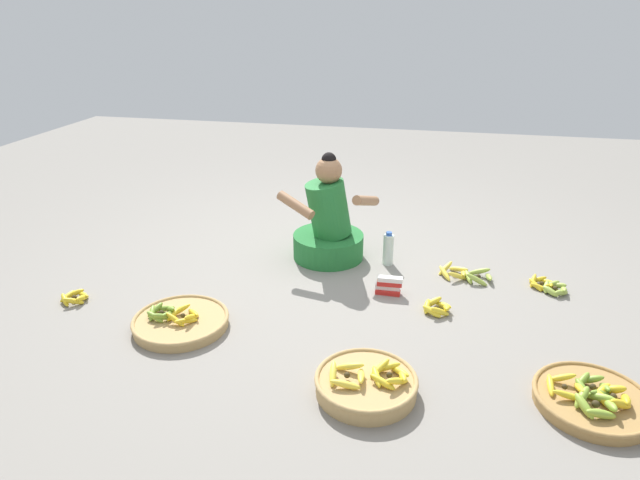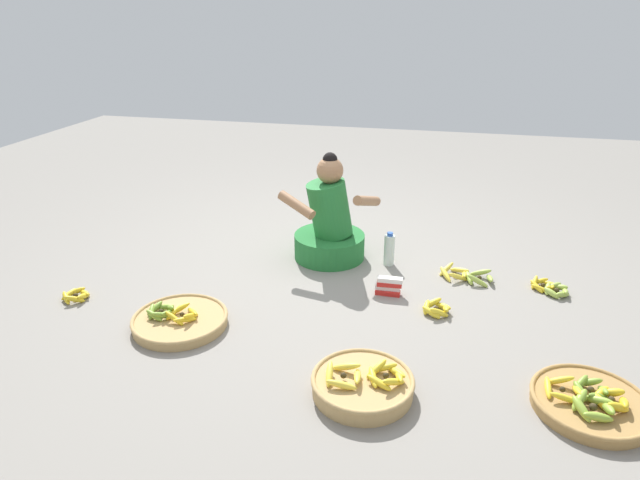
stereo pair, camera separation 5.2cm
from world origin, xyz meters
name	(u,v)px [view 1 (the left image)]	position (x,y,z in m)	size (l,w,h in m)	color
ground_plane	(326,275)	(0.00, 0.00, 0.00)	(10.00, 10.00, 0.00)	gray
vendor_woman_front	(329,225)	(-0.04, 0.30, 0.25)	(0.70, 0.55, 0.80)	#237233
banana_basket_back_left	(180,321)	(-0.70, -0.83, 0.04)	(0.56, 0.56, 0.13)	tan
banana_basket_near_vendor	(593,399)	(1.49, -1.07, 0.04)	(0.54, 0.54, 0.13)	#A87F47
banana_basket_near_bicycle	(366,383)	(0.44, -1.19, 0.05)	(0.50, 0.50, 0.15)	tan
loose_bananas_front_left	(437,307)	(0.76, -0.35, 0.03)	(0.20, 0.20, 0.09)	yellow
loose_bananas_mid_right	(74,297)	(-1.49, -0.69, 0.03)	(0.19, 0.20, 0.08)	gold
loose_bananas_back_right	(549,286)	(1.48, 0.10, 0.03)	(0.26, 0.26, 0.08)	#9EB747
loose_bananas_back_center	(466,274)	(0.95, 0.16, 0.03)	(0.37, 0.24, 0.09)	yellow
water_bottle	(388,249)	(0.40, 0.27, 0.12)	(0.08, 0.08, 0.25)	silver
packet_carton_stack	(389,285)	(0.45, -0.18, 0.06)	(0.18, 0.07, 0.12)	red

